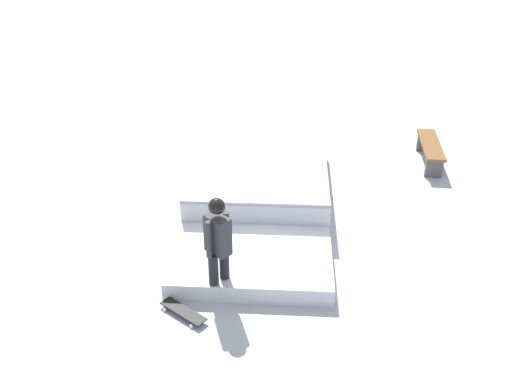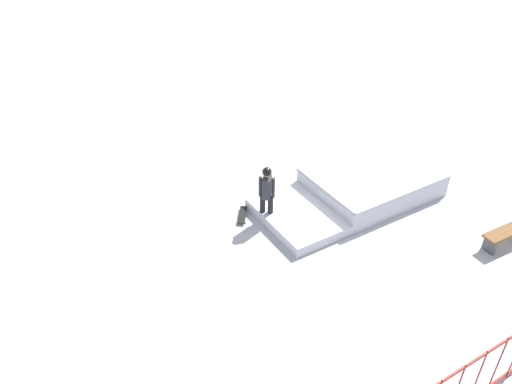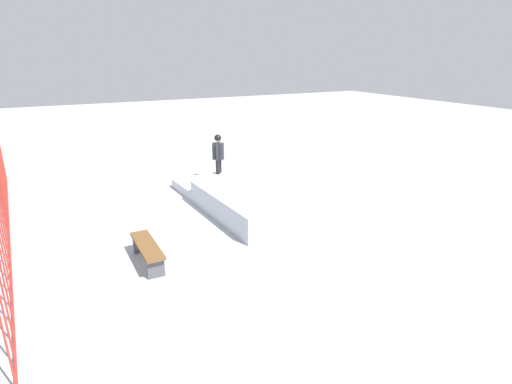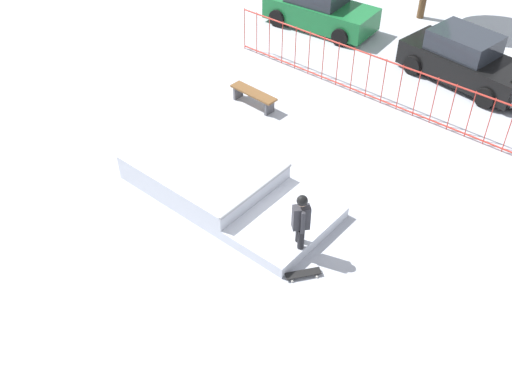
# 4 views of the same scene
# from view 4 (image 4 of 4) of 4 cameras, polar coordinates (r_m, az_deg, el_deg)

# --- Properties ---
(ground_plane) EXTENTS (60.00, 60.00, 0.00)m
(ground_plane) POSITION_cam_4_polar(r_m,az_deg,el_deg) (14.94, -0.65, -0.87)
(ground_plane) COLOR #B2B7C1
(skate_ramp) EXTENTS (5.55, 2.93, 0.74)m
(skate_ramp) POSITION_cam_4_polar(r_m,az_deg,el_deg) (15.10, -3.73, 1.13)
(skate_ramp) COLOR silver
(skate_ramp) RESTS_ON ground
(skater) EXTENTS (0.41, 0.44, 1.73)m
(skater) POSITION_cam_4_polar(r_m,az_deg,el_deg) (12.98, 4.32, -2.80)
(skater) COLOR black
(skater) RESTS_ON ground
(skateboard) EXTENTS (0.60, 0.78, 0.09)m
(skateboard) POSITION_cam_4_polar(r_m,az_deg,el_deg) (13.18, 4.53, -7.78)
(skateboard) COLOR black
(skateboard) RESTS_ON ground
(perimeter_fence) EXTENTS (11.68, 0.77, 1.50)m
(perimeter_fence) POSITION_cam_4_polar(r_m,az_deg,el_deg) (18.52, 12.85, 10.03)
(perimeter_fence) COLOR #B22D23
(perimeter_fence) RESTS_ON ground
(park_bench) EXTENTS (1.61, 0.43, 0.48)m
(park_bench) POSITION_cam_4_polar(r_m,az_deg,el_deg) (18.31, -0.24, 9.23)
(park_bench) COLOR brown
(park_bench) RESTS_ON ground
(parked_car_green) EXTENTS (4.30, 2.37, 1.60)m
(parked_car_green) POSITION_cam_4_polar(r_m,az_deg,el_deg) (23.12, 6.11, 17.06)
(parked_car_green) COLOR #196B33
(parked_car_green) RESTS_ON ground
(parked_car_black) EXTENTS (4.22, 2.18, 1.60)m
(parked_car_black) POSITION_cam_4_polar(r_m,az_deg,el_deg) (20.56, 19.33, 11.83)
(parked_car_black) COLOR black
(parked_car_black) RESTS_ON ground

